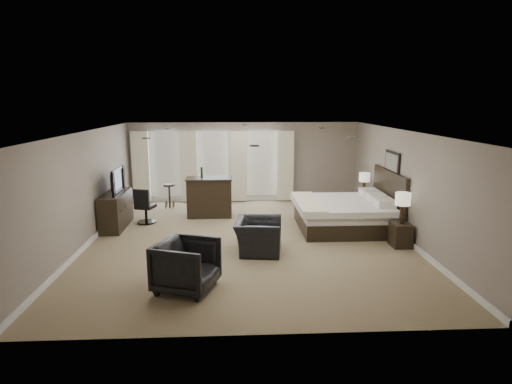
{
  "coord_description": "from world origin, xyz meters",
  "views": [
    {
      "loc": [
        -0.32,
        -9.8,
        3.28
      ],
      "look_at": [
        0.2,
        0.4,
        1.1
      ],
      "focal_mm": 30.0,
      "sensor_mm": 36.0,
      "label": 1
    }
  ],
  "objects_px": {
    "nightstand_far": "(363,204)",
    "armchair_near": "(258,230)",
    "desk_chair": "(146,206)",
    "bed": "(347,200)",
    "lamp_far": "(364,184)",
    "nightstand_near": "(400,235)",
    "armchair_far": "(187,263)",
    "dresser": "(116,210)",
    "bar_stool_right": "(220,194)",
    "bar_stool_left": "(170,196)",
    "tv": "(115,190)",
    "lamp_near": "(402,208)",
    "bar_counter": "(210,197)"
  },
  "relations": [
    {
      "from": "lamp_near",
      "to": "armchair_far",
      "type": "bearing_deg",
      "value": -155.8
    },
    {
      "from": "lamp_far",
      "to": "armchair_far",
      "type": "height_order",
      "value": "lamp_far"
    },
    {
      "from": "nightstand_far",
      "to": "bar_counter",
      "type": "bearing_deg",
      "value": -179.38
    },
    {
      "from": "desk_chair",
      "to": "bed",
      "type": "bearing_deg",
      "value": -171.64
    },
    {
      "from": "nightstand_far",
      "to": "desk_chair",
      "type": "distance_m",
      "value": 6.26
    },
    {
      "from": "lamp_far",
      "to": "desk_chair",
      "type": "xyz_separation_m",
      "value": [
        -6.22,
        -0.67,
        -0.42
      ]
    },
    {
      "from": "lamp_near",
      "to": "lamp_far",
      "type": "xyz_separation_m",
      "value": [
        0.0,
        2.9,
        0.01
      ]
    },
    {
      "from": "nightstand_far",
      "to": "lamp_far",
      "type": "xyz_separation_m",
      "value": [
        0.0,
        0.0,
        0.61
      ]
    },
    {
      "from": "nightstand_far",
      "to": "armchair_far",
      "type": "distance_m",
      "value": 6.82
    },
    {
      "from": "armchair_far",
      "to": "desk_chair",
      "type": "relative_size",
      "value": 1.01
    },
    {
      "from": "dresser",
      "to": "desk_chair",
      "type": "distance_m",
      "value": 0.79
    },
    {
      "from": "armchair_far",
      "to": "bar_counter",
      "type": "height_order",
      "value": "bar_counter"
    },
    {
      "from": "nightstand_far",
      "to": "desk_chair",
      "type": "xyz_separation_m",
      "value": [
        -6.22,
        -0.67,
        0.2
      ]
    },
    {
      "from": "nightstand_near",
      "to": "tv",
      "type": "height_order",
      "value": "tv"
    },
    {
      "from": "bed",
      "to": "bar_stool_left",
      "type": "relative_size",
      "value": 3.15
    },
    {
      "from": "bed",
      "to": "lamp_near",
      "type": "height_order",
      "value": "bed"
    },
    {
      "from": "lamp_far",
      "to": "bar_stool_left",
      "type": "relative_size",
      "value": 0.85
    },
    {
      "from": "nightstand_far",
      "to": "bar_stool_right",
      "type": "relative_size",
      "value": 0.77
    },
    {
      "from": "bed",
      "to": "bar_stool_left",
      "type": "distance_m",
      "value": 5.53
    },
    {
      "from": "dresser",
      "to": "bar_stool_left",
      "type": "bearing_deg",
      "value": 61.84
    },
    {
      "from": "bed",
      "to": "lamp_far",
      "type": "relative_size",
      "value": 3.72
    },
    {
      "from": "tv",
      "to": "desk_chair",
      "type": "height_order",
      "value": "tv"
    },
    {
      "from": "bar_stool_right",
      "to": "desk_chair",
      "type": "height_order",
      "value": "desk_chair"
    },
    {
      "from": "bar_stool_right",
      "to": "lamp_far",
      "type": "bearing_deg",
      "value": -16.39
    },
    {
      "from": "bed",
      "to": "bar_counter",
      "type": "xyz_separation_m",
      "value": [
        -3.62,
        1.4,
        -0.19
      ]
    },
    {
      "from": "desk_chair",
      "to": "lamp_far",
      "type": "bearing_deg",
      "value": -157.16
    },
    {
      "from": "armchair_near",
      "to": "desk_chair",
      "type": "distance_m",
      "value": 3.8
    },
    {
      "from": "bed",
      "to": "nightstand_near",
      "type": "distance_m",
      "value": 1.77
    },
    {
      "from": "bar_counter",
      "to": "lamp_near",
      "type": "bearing_deg",
      "value": -32.28
    },
    {
      "from": "nightstand_far",
      "to": "armchair_near",
      "type": "bearing_deg",
      "value": -136.77
    },
    {
      "from": "bed",
      "to": "bar_stool_left",
      "type": "height_order",
      "value": "bed"
    },
    {
      "from": "armchair_near",
      "to": "armchair_far",
      "type": "bearing_deg",
      "value": 152.13
    },
    {
      "from": "lamp_near",
      "to": "tv",
      "type": "relative_size",
      "value": 0.62
    },
    {
      "from": "armchair_near",
      "to": "bed",
      "type": "bearing_deg",
      "value": -47.86
    },
    {
      "from": "nightstand_near",
      "to": "bar_stool_left",
      "type": "distance_m",
      "value": 7.02
    },
    {
      "from": "armchair_far",
      "to": "bed",
      "type": "bearing_deg",
      "value": -27.27
    },
    {
      "from": "bar_stool_left",
      "to": "desk_chair",
      "type": "bearing_deg",
      "value": -103.11
    },
    {
      "from": "nightstand_far",
      "to": "bar_counter",
      "type": "xyz_separation_m",
      "value": [
        -4.51,
        -0.05,
        0.28
      ]
    },
    {
      "from": "nightstand_far",
      "to": "dresser",
      "type": "xyz_separation_m",
      "value": [
        -6.92,
        -1.03,
        0.17
      ]
    },
    {
      "from": "tv",
      "to": "armchair_near",
      "type": "relative_size",
      "value": 1.01
    },
    {
      "from": "armchair_near",
      "to": "bar_stool_right",
      "type": "relative_size",
      "value": 1.47
    },
    {
      "from": "nightstand_far",
      "to": "armchair_far",
      "type": "bearing_deg",
      "value": -132.97
    },
    {
      "from": "dresser",
      "to": "tv",
      "type": "relative_size",
      "value": 1.4
    },
    {
      "from": "lamp_near",
      "to": "armchair_far",
      "type": "xyz_separation_m",
      "value": [
        -4.65,
        -2.09,
        -0.41
      ]
    },
    {
      "from": "armchair_near",
      "to": "nightstand_near",
      "type": "bearing_deg",
      "value": -78.99
    },
    {
      "from": "dresser",
      "to": "bar_stool_right",
      "type": "distance_m",
      "value": 3.51
    },
    {
      "from": "armchair_near",
      "to": "lamp_far",
      "type": "bearing_deg",
      "value": -38.99
    },
    {
      "from": "bed",
      "to": "dresser",
      "type": "xyz_separation_m",
      "value": [
        -6.03,
        0.42,
        -0.3
      ]
    },
    {
      "from": "lamp_far",
      "to": "bed",
      "type": "bearing_deg",
      "value": -121.54
    },
    {
      "from": "bed",
      "to": "lamp_far",
      "type": "height_order",
      "value": "bed"
    }
  ]
}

